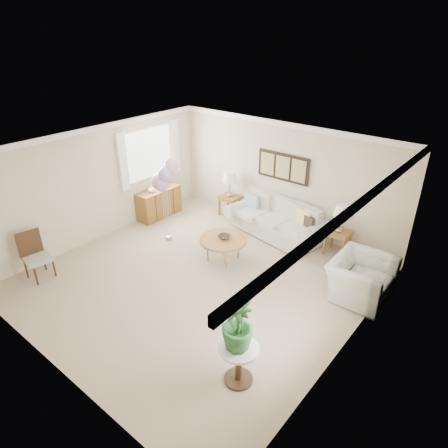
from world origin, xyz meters
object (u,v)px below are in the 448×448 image
(sofa, at_px, (277,222))
(accent_chair, at_px, (35,254))
(coffee_table, at_px, (223,240))
(balloon_cluster, at_px, (165,176))
(armchair, at_px, (361,279))

(sofa, xyz_separation_m, accent_chair, (-2.74, -4.47, 0.16))
(coffee_table, distance_m, accent_chair, 3.74)
(balloon_cluster, bearing_deg, coffee_table, 4.61)
(accent_chair, relative_size, balloon_cluster, 0.49)
(sofa, bearing_deg, coffee_table, -99.39)
(coffee_table, distance_m, armchair, 2.83)
(sofa, xyz_separation_m, balloon_cluster, (-1.81, -1.78, 1.23))
(accent_chair, bearing_deg, armchair, 33.37)
(armchair, xyz_separation_m, accent_chair, (-5.22, -3.44, 0.13))
(sofa, bearing_deg, armchair, -22.62)
(sofa, relative_size, armchair, 2.17)
(sofa, distance_m, armchair, 2.69)
(coffee_table, height_order, balloon_cluster, balloon_cluster)
(sofa, relative_size, coffee_table, 2.51)
(armchair, distance_m, accent_chair, 6.25)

